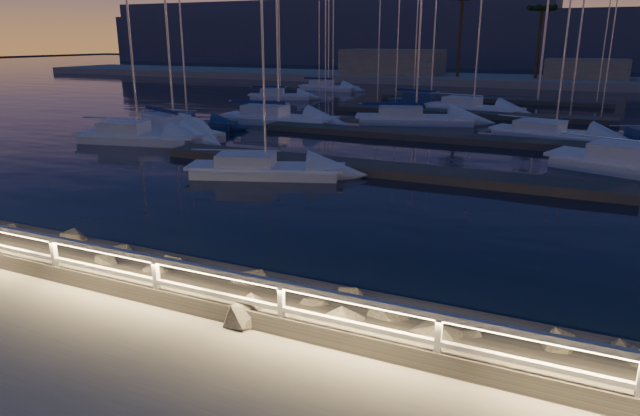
{
  "coord_description": "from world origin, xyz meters",
  "views": [
    {
      "loc": [
        8.82,
        -8.57,
        5.41
      ],
      "look_at": [
        2.94,
        4.0,
        1.28
      ],
      "focal_mm": 32.0,
      "sensor_mm": 36.0,
      "label": 1
    }
  ],
  "objects_px": {
    "sailboat_f": "(276,117)",
    "sailboat_e": "(185,123)",
    "sailboat_n": "(428,102)",
    "sailboat_a": "(136,135)",
    "sailboat_b": "(173,128)",
    "sailboat_g": "(412,117)",
    "sailboat_h": "(551,133)",
    "sailboat_m": "(327,87)",
    "guard_rail": "(117,261)",
    "sailboat_i": "(279,95)",
    "sailboat_j": "(471,107)",
    "sailboat_c": "(262,168)"
  },
  "relations": [
    {
      "from": "sailboat_b",
      "to": "sailboat_g",
      "type": "relative_size",
      "value": 0.99
    },
    {
      "from": "sailboat_e",
      "to": "sailboat_m",
      "type": "height_order",
      "value": "sailboat_m"
    },
    {
      "from": "sailboat_f",
      "to": "sailboat_j",
      "type": "height_order",
      "value": "sailboat_f"
    },
    {
      "from": "guard_rail",
      "to": "sailboat_h",
      "type": "distance_m",
      "value": 30.23
    },
    {
      "from": "sailboat_g",
      "to": "sailboat_m",
      "type": "xyz_separation_m",
      "value": [
        -17.18,
        22.71,
        -0.01
      ]
    },
    {
      "from": "sailboat_e",
      "to": "sailboat_j",
      "type": "relative_size",
      "value": 0.81
    },
    {
      "from": "sailboat_h",
      "to": "sailboat_m",
      "type": "relative_size",
      "value": 1.07
    },
    {
      "from": "guard_rail",
      "to": "sailboat_a",
      "type": "relative_size",
      "value": 3.42
    },
    {
      "from": "sailboat_f",
      "to": "sailboat_g",
      "type": "height_order",
      "value": "sailboat_g"
    },
    {
      "from": "guard_rail",
      "to": "sailboat_m",
      "type": "relative_size",
      "value": 3.56
    },
    {
      "from": "sailboat_m",
      "to": "guard_rail",
      "type": "bearing_deg",
      "value": -69.38
    },
    {
      "from": "sailboat_h",
      "to": "sailboat_m",
      "type": "bearing_deg",
      "value": 153.25
    },
    {
      "from": "guard_rail",
      "to": "sailboat_n",
      "type": "relative_size",
      "value": 3.22
    },
    {
      "from": "guard_rail",
      "to": "sailboat_i",
      "type": "height_order",
      "value": "sailboat_i"
    },
    {
      "from": "sailboat_f",
      "to": "sailboat_e",
      "type": "bearing_deg",
      "value": -132.27
    },
    {
      "from": "sailboat_n",
      "to": "guard_rail",
      "type": "bearing_deg",
      "value": -70.76
    },
    {
      "from": "sailboat_a",
      "to": "sailboat_m",
      "type": "distance_m",
      "value": 37.76
    },
    {
      "from": "sailboat_f",
      "to": "sailboat_a",
      "type": "bearing_deg",
      "value": -111.38
    },
    {
      "from": "sailboat_b",
      "to": "sailboat_i",
      "type": "bearing_deg",
      "value": 126.34
    },
    {
      "from": "sailboat_c",
      "to": "sailboat_b",
      "type": "bearing_deg",
      "value": 126.43
    },
    {
      "from": "guard_rail",
      "to": "sailboat_f",
      "type": "relative_size",
      "value": 2.98
    },
    {
      "from": "sailboat_g",
      "to": "sailboat_f",
      "type": "bearing_deg",
      "value": -172.34
    },
    {
      "from": "sailboat_i",
      "to": "sailboat_j",
      "type": "xyz_separation_m",
      "value": [
        19.99,
        -2.64,
        0.04
      ]
    },
    {
      "from": "sailboat_a",
      "to": "sailboat_h",
      "type": "height_order",
      "value": "sailboat_h"
    },
    {
      "from": "sailboat_b",
      "to": "sailboat_j",
      "type": "distance_m",
      "value": 25.25
    },
    {
      "from": "sailboat_n",
      "to": "sailboat_a",
      "type": "bearing_deg",
      "value": -99.84
    },
    {
      "from": "sailboat_h",
      "to": "sailboat_n",
      "type": "height_order",
      "value": "sailboat_n"
    },
    {
      "from": "sailboat_m",
      "to": "sailboat_n",
      "type": "distance_m",
      "value": 19.44
    },
    {
      "from": "sailboat_b",
      "to": "sailboat_f",
      "type": "xyz_separation_m",
      "value": [
        3.4,
        7.49,
        0.0
      ]
    },
    {
      "from": "sailboat_f",
      "to": "sailboat_n",
      "type": "relative_size",
      "value": 1.08
    },
    {
      "from": "sailboat_i",
      "to": "sailboat_j",
      "type": "bearing_deg",
      "value": -29.06
    },
    {
      "from": "sailboat_c",
      "to": "sailboat_j",
      "type": "bearing_deg",
      "value": 61.64
    },
    {
      "from": "sailboat_a",
      "to": "sailboat_f",
      "type": "bearing_deg",
      "value": 58.24
    },
    {
      "from": "sailboat_a",
      "to": "sailboat_e",
      "type": "height_order",
      "value": "sailboat_a"
    },
    {
      "from": "sailboat_g",
      "to": "sailboat_n",
      "type": "xyz_separation_m",
      "value": [
        -1.68,
        10.98,
        -0.0
      ]
    },
    {
      "from": "sailboat_g",
      "to": "sailboat_h",
      "type": "bearing_deg",
      "value": -34.35
    },
    {
      "from": "sailboat_e",
      "to": "sailboat_n",
      "type": "xyz_separation_m",
      "value": [
        11.68,
        20.34,
        0.03
      ]
    },
    {
      "from": "sailboat_b",
      "to": "sailboat_n",
      "type": "xyz_separation_m",
      "value": [
        10.77,
        22.76,
        -0.02
      ]
    },
    {
      "from": "sailboat_f",
      "to": "sailboat_m",
      "type": "relative_size",
      "value": 1.19
    },
    {
      "from": "sailboat_a",
      "to": "sailboat_e",
      "type": "xyz_separation_m",
      "value": [
        -0.59,
        5.44,
        -0.04
      ]
    },
    {
      "from": "sailboat_f",
      "to": "sailboat_n",
      "type": "height_order",
      "value": "sailboat_f"
    },
    {
      "from": "sailboat_e",
      "to": "sailboat_f",
      "type": "relative_size",
      "value": 0.76
    },
    {
      "from": "sailboat_g",
      "to": "sailboat_j",
      "type": "bearing_deg",
      "value": 55.18
    },
    {
      "from": "sailboat_b",
      "to": "sailboat_a",
      "type": "bearing_deg",
      "value": -71.84
    },
    {
      "from": "sailboat_i",
      "to": "sailboat_n",
      "type": "distance_m",
      "value": 15.7
    },
    {
      "from": "sailboat_f",
      "to": "sailboat_g",
      "type": "xyz_separation_m",
      "value": [
        9.05,
        4.29,
        -0.02
      ]
    },
    {
      "from": "sailboat_h",
      "to": "sailboat_f",
      "type": "bearing_deg",
      "value": -158.94
    },
    {
      "from": "guard_rail",
      "to": "sailboat_e",
      "type": "xyz_separation_m",
      "value": [
        -16.08,
        22.93,
        -0.96
      ]
    },
    {
      "from": "guard_rail",
      "to": "sailboat_h",
      "type": "bearing_deg",
      "value": 76.59
    },
    {
      "from": "sailboat_b",
      "to": "sailboat_h",
      "type": "distance_m",
      "value": 23.89
    }
  ]
}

